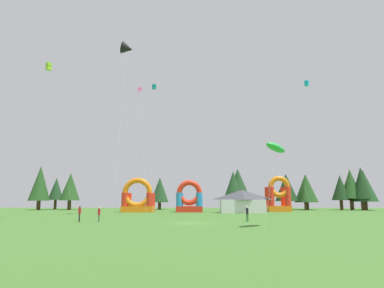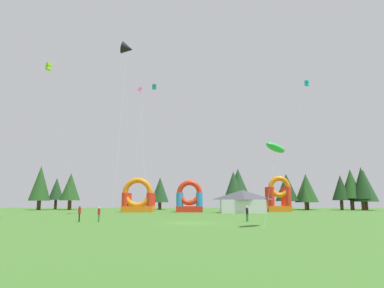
% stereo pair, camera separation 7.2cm
% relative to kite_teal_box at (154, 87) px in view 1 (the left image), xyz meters
% --- Properties ---
extents(ground_plane, '(120.00, 120.00, 0.00)m').
position_rel_kite_teal_box_xyz_m(ground_plane, '(8.21, -31.25, -25.40)').
color(ground_plane, '#3D6B28').
extents(kite_teal_box, '(9.94, 6.27, 26.03)m').
position_rel_kite_teal_box_xyz_m(kite_teal_box, '(0.00, 0.00, 0.00)').
color(kite_teal_box, '#0C7F7A').
rests_on(kite_teal_box, ground_plane).
extents(kite_pink_diamond, '(3.46, 8.18, 24.92)m').
position_rel_kite_teal_box_xyz_m(kite_pink_diamond, '(-2.59, -1.40, -1.37)').
color(kite_pink_diamond, '#EA599E').
rests_on(kite_pink_diamond, ground_plane).
extents(kite_cyan_box, '(4.26, 3.89, 23.47)m').
position_rel_kite_teal_box_xyz_m(kite_cyan_box, '(28.64, -9.06, -2.52)').
color(kite_cyan_box, '#19B7CC').
rests_on(kite_cyan_box, ground_plane).
extents(kite_lime_box, '(3.52, 4.41, 20.69)m').
position_rel_kite_teal_box_xyz_m(kite_lime_box, '(-11.12, -24.45, -5.30)').
color(kite_lime_box, '#8CD826').
rests_on(kite_lime_box, ground_plane).
extents(kite_black_delta, '(2.41, 9.44, 29.16)m').
position_rel_kite_teal_box_xyz_m(kite_black_delta, '(-2.99, -13.12, 2.52)').
color(kite_black_delta, black).
rests_on(kite_black_delta, ground_plane).
extents(kite_green_parafoil, '(3.38, 4.40, 7.88)m').
position_rel_kite_teal_box_xyz_m(kite_green_parafoil, '(16.23, -36.55, -18.17)').
color(kite_green_parafoil, green).
rests_on(kite_green_parafoil, ground_plane).
extents(person_far_side, '(0.40, 0.40, 1.75)m').
position_rel_kite_teal_box_xyz_m(person_far_side, '(-4.09, -29.92, -24.36)').
color(person_far_side, black).
rests_on(person_far_side, ground_plane).
extents(person_midfield, '(0.39, 0.39, 1.71)m').
position_rel_kite_teal_box_xyz_m(person_midfield, '(14.53, -28.86, -24.39)').
color(person_midfield, '#33723F').
rests_on(person_midfield, ground_plane).
extents(person_near_camera, '(0.28, 0.28, 1.63)m').
position_rel_kite_teal_box_xyz_m(person_near_camera, '(-1.97, -29.79, -24.43)').
color(person_near_camera, '#33723F').
rests_on(person_near_camera, ground_plane).
extents(inflatable_red_slide, '(5.00, 4.37, 6.03)m').
position_rel_kite_teal_box_xyz_m(inflatable_red_slide, '(7.46, -1.79, -23.28)').
color(inflatable_red_slide, red).
rests_on(inflatable_red_slide, ground_plane).
extents(inflatable_yellow_castle, '(5.97, 4.57, 6.49)m').
position_rel_kite_teal_box_xyz_m(inflatable_yellow_castle, '(-2.41, -1.85, -23.19)').
color(inflatable_yellow_castle, orange).
rests_on(inflatable_yellow_castle, ground_plane).
extents(inflatable_blue_arch, '(4.51, 4.33, 6.99)m').
position_rel_kite_teal_box_xyz_m(inflatable_blue_arch, '(25.15, 1.16, -22.73)').
color(inflatable_blue_arch, orange).
rests_on(inflatable_blue_arch, ground_plane).
extents(festival_tent, '(7.91, 3.74, 4.10)m').
position_rel_kite_teal_box_xyz_m(festival_tent, '(17.14, -5.24, -23.36)').
color(festival_tent, silver).
rests_on(festival_tent, ground_plane).
extents(tree_row_0, '(4.74, 4.74, 10.02)m').
position_rel_kite_teal_box_xyz_m(tree_row_0, '(-27.18, 10.36, -19.40)').
color(tree_row_0, '#4C331E').
rests_on(tree_row_0, ground_plane).
extents(tree_row_1, '(3.54, 3.54, 7.50)m').
position_rel_kite_teal_box_xyz_m(tree_row_1, '(-24.93, 14.20, -20.58)').
color(tree_row_1, '#4C331E').
rests_on(tree_row_1, ground_plane).
extents(tree_row_2, '(4.54, 4.54, 8.44)m').
position_rel_kite_teal_box_xyz_m(tree_row_2, '(-20.53, 11.43, -20.16)').
color(tree_row_2, '#4C331E').
rests_on(tree_row_2, ground_plane).
extents(tree_row_3, '(4.23, 4.23, 7.55)m').
position_rel_kite_teal_box_xyz_m(tree_row_3, '(0.13, 13.25, -20.82)').
color(tree_row_3, '#4C331E').
rests_on(tree_row_3, ground_plane).
extents(tree_row_4, '(5.24, 5.24, 8.89)m').
position_rel_kite_teal_box_xyz_m(tree_row_4, '(17.50, 12.71, -20.18)').
color(tree_row_4, '#4C331E').
rests_on(tree_row_4, ground_plane).
extents(tree_row_5, '(6.06, 6.06, 9.59)m').
position_rel_kite_teal_box_xyz_m(tree_row_5, '(18.69, 13.70, -19.61)').
color(tree_row_5, '#4C331E').
rests_on(tree_row_5, ground_plane).
extents(tree_row_6, '(5.23, 5.23, 8.20)m').
position_rel_kite_teal_box_xyz_m(tree_row_6, '(29.57, 11.60, -20.36)').
color(tree_row_6, '#4C331E').
rests_on(tree_row_6, ground_plane).
extents(tree_row_7, '(2.62, 2.62, 6.19)m').
position_rel_kite_teal_box_xyz_m(tree_row_7, '(33.12, 9.50, -21.48)').
color(tree_row_7, '#4C331E').
rests_on(tree_row_7, ground_plane).
extents(tree_row_8, '(5.32, 5.32, 8.25)m').
position_rel_kite_teal_box_xyz_m(tree_row_8, '(34.31, 12.35, -20.46)').
color(tree_row_8, '#4C331E').
rests_on(tree_row_8, ground_plane).
extents(tree_row_9, '(3.97, 3.97, 7.85)m').
position_rel_kite_teal_box_xyz_m(tree_row_9, '(41.62, 10.71, -20.44)').
color(tree_row_9, '#4C331E').
rests_on(tree_row_9, ground_plane).
extents(tree_row_10, '(4.65, 4.65, 9.19)m').
position_rel_kite_teal_box_xyz_m(tree_row_10, '(43.90, 10.53, -19.59)').
color(tree_row_10, '#4C331E').
rests_on(tree_row_10, ground_plane).
extents(tree_row_11, '(4.39, 4.39, 9.56)m').
position_rel_kite_teal_box_xyz_m(tree_row_11, '(45.76, 9.22, -19.44)').
color(tree_row_11, '#4C331E').
rests_on(tree_row_11, ground_plane).
extents(tree_row_12, '(5.70, 5.70, 9.03)m').
position_rel_kite_teal_box_xyz_m(tree_row_12, '(46.51, 9.81, -19.99)').
color(tree_row_12, '#4C331E').
rests_on(tree_row_12, ground_plane).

